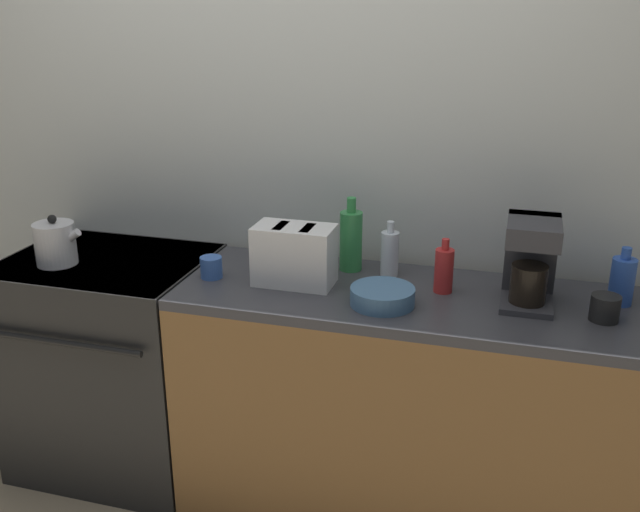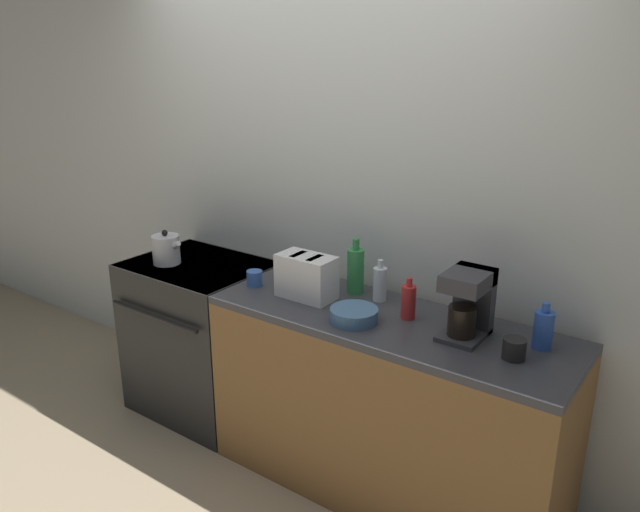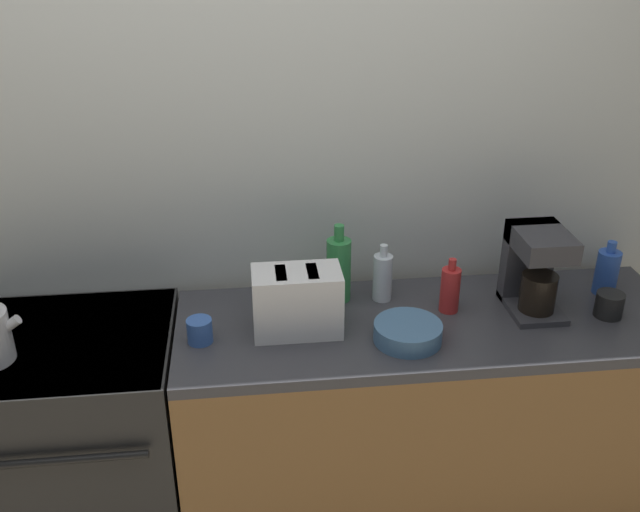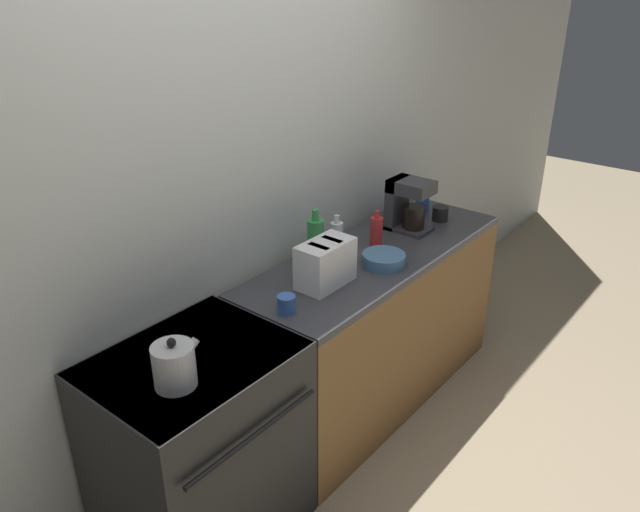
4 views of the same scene
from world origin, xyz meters
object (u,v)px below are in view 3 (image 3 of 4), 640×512
Objects in this scene: bottle_clear at (384,277)px; cup_black at (610,305)px; bottle_green at (340,269)px; bottle_red at (451,289)px; toaster at (298,301)px; bottle_blue at (608,271)px; cup_blue at (201,331)px; coffee_maker at (536,265)px; bowl at (409,332)px; stove at (69,450)px.

bottle_clear is 2.24× the size of cup_black.
bottle_green reaches higher than bottle_red.
toaster reaches higher than bottle_clear.
bottle_clear is (-0.78, 0.04, 0.00)m from bottle_blue.
bottle_blue reaches higher than cup_blue.
coffee_maker is 1.47× the size of bottle_blue.
bottle_green is 1.45× the size of bottle_red.
bottle_red is (-0.57, -0.06, -0.00)m from bottle_blue.
bottle_clear is at bearing 153.59° from bottle_red.
cup_blue is at bearing 173.90° from bowl.
toaster is 0.80m from coffee_maker.
bottle_clear is 0.96× the size of bowl.
bottle_blue is (1.09, 0.13, -0.02)m from toaster.
stove is 1.95m from bottle_blue.
toaster reaches higher than bowl.
cup_blue is at bearing -179.83° from cup_black.
cup_blue is at bearing -6.95° from stove.
bottle_green is at bearing 9.67° from stove.
bottle_red is 0.25m from bowl.
stove is 4.24× the size of bowl.
bottle_red is (1.30, 0.04, 0.52)m from stove.
bowl is (1.12, -0.13, 0.47)m from stove.
toaster is 1.03m from cup_black.
toaster is at bearing -2.01° from stove.
coffee_maker reaches higher than bowl.
cup_blue is 0.87× the size of cup_black.
bottle_red is (0.36, -0.12, -0.04)m from bottle_green.
stove is 1.11m from bottle_green.
cup_black is (1.03, -0.03, -0.06)m from toaster.
toaster is at bearing 163.50° from bowl.
coffee_maker reaches higher than cup_black.
stove is at bearing 177.99° from toaster.
cup_blue is at bearing -175.19° from coffee_maker.
coffee_maker is 1.51× the size of bottle_red.
bottle_red is at bearing 6.86° from cup_blue.
cup_black reaches higher than bowl.
toaster is 0.96× the size of coffee_maker.
bottle_green is at bearing 166.11° from cup_black.
stove is 1.22m from bowl.
bottle_red is (-0.28, 0.01, -0.07)m from coffee_maker.
bottle_red is at bearing 178.72° from coffee_maker.
bottle_green is (0.16, 0.19, 0.01)m from toaster.
toaster reaches higher than stove.
bottle_clear is at bearing 29.11° from toaster.
coffee_maker is 0.50m from bowl.
bottle_clear is at bearing 167.34° from coffee_maker.
stove is 1.40m from bottle_red.
cup_blue is (-0.61, -0.20, -0.05)m from bottle_clear.
coffee_maker reaches higher than bottle_clear.
bottle_blue is 0.58m from bottle_red.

